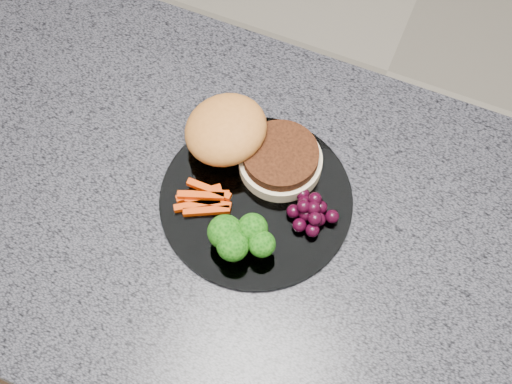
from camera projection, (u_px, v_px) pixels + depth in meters
island_cabinet at (263, 329)px, 1.36m from camera, size 1.20×0.60×0.86m
countertop at (266, 237)px, 0.96m from camera, size 1.20×0.60×0.04m
plate at (256, 200)px, 0.96m from camera, size 0.26×0.26×0.01m
burger at (245, 142)px, 0.96m from camera, size 0.20×0.13×0.06m
carrot_sticks at (204, 199)px, 0.95m from camera, size 0.08×0.06×0.02m
broccoli at (239, 237)px, 0.90m from camera, size 0.09×0.07×0.05m
grape_bunch at (311, 212)px, 0.93m from camera, size 0.07×0.06×0.03m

